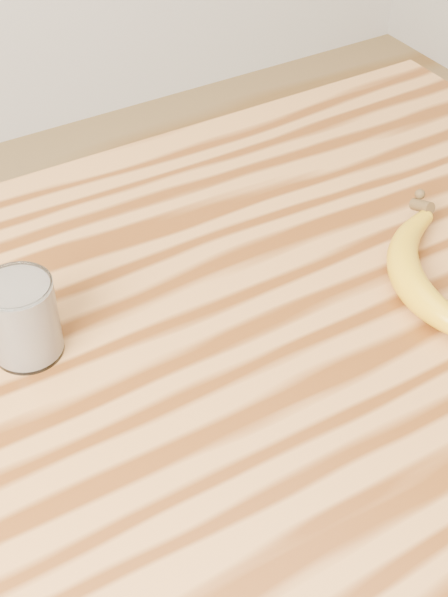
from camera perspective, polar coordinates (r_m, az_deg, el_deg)
table at (r=0.97m, az=-0.35°, el=-8.23°), size 1.20×0.80×0.90m
smoothie_glass at (r=0.86m, az=-13.65°, el=-1.33°), size 0.07×0.07×0.09m
banana at (r=0.94m, az=12.40°, el=1.43°), size 0.23×0.33×0.04m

